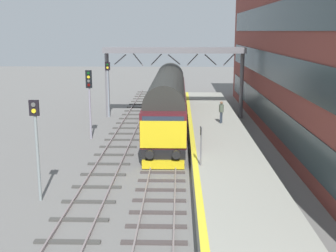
{
  "coord_description": "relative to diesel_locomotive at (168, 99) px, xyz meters",
  "views": [
    {
      "loc": [
        0.91,
        -26.35,
        7.75
      ],
      "look_at": [
        0.2,
        0.2,
        1.9
      ],
      "focal_mm": 46.26,
      "sensor_mm": 36.0,
      "label": 1
    }
  ],
  "objects": [
    {
      "name": "station_building",
      "position": [
        10.34,
        -2.18,
        4.34
      ],
      "size": [
        5.88,
        42.1,
        13.66
      ],
      "color": "brown",
      "rests_on": "ground"
    },
    {
      "name": "overhead_footbridge",
      "position": [
        0.42,
        5.3,
        3.25
      ],
      "size": [
        12.55,
        2.0,
        6.34
      ],
      "color": "slate",
      "rests_on": "ground"
    },
    {
      "name": "station_platform",
      "position": [
        3.6,
        -7.36,
        -1.99
      ],
      "size": [
        4.0,
        44.0,
        1.01
      ],
      "color": "#9C9D91",
      "rests_on": "ground"
    },
    {
      "name": "track_adjacent_west",
      "position": [
        -3.25,
        -7.36,
        -2.43
      ],
      "size": [
        2.5,
        60.0,
        0.15
      ],
      "color": "gray",
      "rests_on": "ground"
    },
    {
      "name": "platform_number_sign",
      "position": [
        2.01,
        -12.4,
        -0.16
      ],
      "size": [
        0.1,
        0.44,
        2.0
      ],
      "color": "slate",
      "rests_on": "station_platform"
    },
    {
      "name": "track_main",
      "position": [
        -0.0,
        -7.36,
        -2.44
      ],
      "size": [
        2.5,
        60.0,
        0.15
      ],
      "color": "gray",
      "rests_on": "ground"
    },
    {
      "name": "diesel_locomotive",
      "position": [
        0.0,
        0.0,
        0.0
      ],
      "size": [
        2.74,
        20.35,
        4.68
      ],
      "color": "black",
      "rests_on": "ground"
    },
    {
      "name": "ground_plane",
      "position": [
        -0.0,
        -7.36,
        -2.49
      ],
      "size": [
        140.0,
        140.0,
        0.0
      ],
      "primitive_type": "plane",
      "color": "slate",
      "rests_on": "ground"
    },
    {
      "name": "waiting_passenger",
      "position": [
        4.03,
        -1.93,
        -0.5
      ],
      "size": [
        0.45,
        0.47,
        1.64
      ],
      "rotation": [
        0.0,
        0.0,
        1.13
      ],
      "color": "#2A3441",
      "rests_on": "station_platform"
    },
    {
      "name": "signal_post_mid",
      "position": [
        -5.56,
        -3.09,
        0.78
      ],
      "size": [
        0.44,
        0.22,
        5.03
      ],
      "color": "gray",
      "rests_on": "ground"
    },
    {
      "name": "signal_post_near",
      "position": [
        -5.56,
        -14.89,
        0.45
      ],
      "size": [
        0.44,
        0.22,
        4.76
      ],
      "color": "gray",
      "rests_on": "ground"
    },
    {
      "name": "signal_post_far",
      "position": [
        -5.56,
        5.16,
        0.6
      ],
      "size": [
        0.44,
        0.22,
        5.02
      ],
      "color": "gray",
      "rests_on": "ground"
    }
  ]
}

